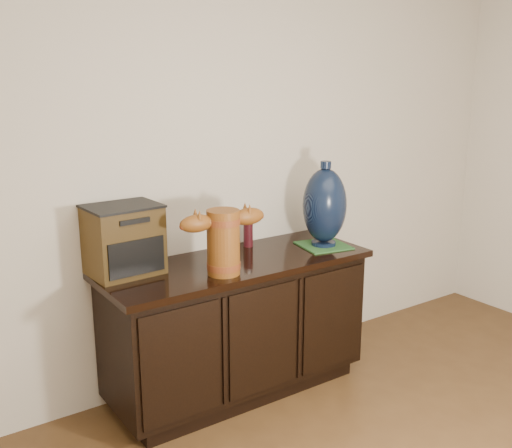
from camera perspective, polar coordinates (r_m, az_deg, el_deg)
sideboard at (r=3.29m, az=-1.85°, el=-9.62°), size 1.46×0.56×0.75m
terracotta_vessel at (r=2.91m, az=-3.13°, el=-1.36°), size 0.46×0.18×0.32m
tv_radio at (r=2.99m, az=-12.50°, el=-1.46°), size 0.36×0.30×0.35m
green_mat at (r=3.44m, az=6.44°, el=-2.04°), size 0.30×0.30×0.01m
lamp_base at (r=3.38m, az=6.55°, el=1.74°), size 0.29×0.29×0.48m
spray_can at (r=3.39m, az=-0.75°, el=-0.89°), size 0.05×0.05×0.16m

